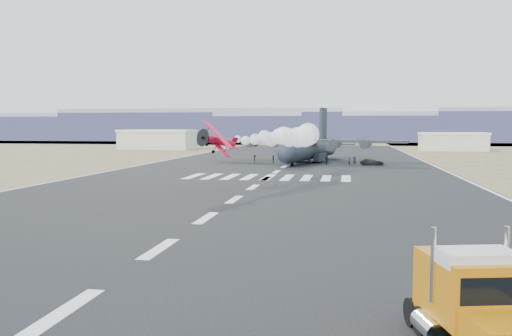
% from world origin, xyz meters
% --- Properties ---
extents(ground, '(500.00, 500.00, 0.00)m').
position_xyz_m(ground, '(0.00, 0.00, 0.00)').
color(ground, black).
rests_on(ground, ground).
extents(scrub_far, '(500.00, 80.00, 0.00)m').
position_xyz_m(scrub_far, '(0.00, 230.00, 0.00)').
color(scrub_far, brown).
rests_on(scrub_far, ground).
extents(runway_markings, '(60.00, 260.00, 0.01)m').
position_xyz_m(runway_markings, '(0.00, 60.00, 0.01)').
color(runway_markings, silver).
rests_on(runway_markings, ground).
extents(ridge_seg_b, '(150.00, 50.00, 15.00)m').
position_xyz_m(ridge_seg_b, '(-130.00, 260.00, 7.50)').
color(ridge_seg_b, '#8B92B1').
rests_on(ridge_seg_b, ground).
extents(ridge_seg_c, '(150.00, 50.00, 17.00)m').
position_xyz_m(ridge_seg_c, '(-65.00, 260.00, 8.50)').
color(ridge_seg_c, '#8B92B1').
rests_on(ridge_seg_c, ground).
extents(ridge_seg_d, '(150.00, 50.00, 13.00)m').
position_xyz_m(ridge_seg_d, '(0.00, 260.00, 6.50)').
color(ridge_seg_d, '#8B92B1').
rests_on(ridge_seg_d, ground).
extents(ridge_seg_e, '(150.00, 50.00, 15.00)m').
position_xyz_m(ridge_seg_e, '(65.00, 260.00, 7.50)').
color(ridge_seg_e, '#8B92B1').
rests_on(ridge_seg_e, ground).
extents(hangar_left, '(24.50, 14.50, 6.70)m').
position_xyz_m(hangar_left, '(-52.00, 145.00, 3.41)').
color(hangar_left, '#BBB8A6').
rests_on(hangar_left, ground).
extents(hangar_right, '(20.50, 12.50, 5.90)m').
position_xyz_m(hangar_right, '(46.00, 150.00, 3.01)').
color(hangar_right, '#BBB8A6').
rests_on(hangar_right, ground).
extents(semi_truck, '(4.26, 8.43, 3.70)m').
position_xyz_m(semi_truck, '(16.42, -13.72, 1.82)').
color(semi_truck, black).
rests_on(semi_truck, ground).
extents(aerobatic_biplane, '(4.99, 5.49, 4.42)m').
position_xyz_m(aerobatic_biplane, '(-2.96, 28.90, 6.25)').
color(aerobatic_biplane, red).
extents(smoke_trail, '(10.11, 25.86, 3.69)m').
position_xyz_m(smoke_trail, '(4.16, 50.16, 6.44)').
color(smoke_trail, white).
extents(transport_aircraft, '(42.48, 34.77, 12.32)m').
position_xyz_m(transport_aircraft, '(4.03, 86.43, 3.18)').
color(transport_aircraft, '#1E252D').
rests_on(transport_aircraft, ground).
extents(support_vehicle, '(4.95, 2.58, 1.33)m').
position_xyz_m(support_vehicle, '(17.23, 79.34, 0.67)').
color(support_vehicle, black).
rests_on(support_vehicle, ground).
extents(crew_a, '(0.80, 0.73, 1.81)m').
position_xyz_m(crew_a, '(1.71, 79.78, 0.91)').
color(crew_a, black).
rests_on(crew_a, ground).
extents(crew_b, '(0.89, 1.00, 1.76)m').
position_xyz_m(crew_b, '(1.98, 82.07, 0.88)').
color(crew_b, black).
rests_on(crew_b, ground).
extents(crew_c, '(0.61, 1.22, 1.84)m').
position_xyz_m(crew_c, '(-7.36, 81.09, 0.92)').
color(crew_c, black).
rests_on(crew_c, ground).
extents(crew_d, '(0.91, 1.18, 1.79)m').
position_xyz_m(crew_d, '(-3.47, 82.21, 0.89)').
color(crew_d, black).
rests_on(crew_d, ground).
extents(crew_e, '(0.84, 0.61, 1.56)m').
position_xyz_m(crew_e, '(13.76, 83.42, 0.78)').
color(crew_e, black).
rests_on(crew_e, ground).
extents(crew_f, '(1.36, 1.77, 1.87)m').
position_xyz_m(crew_f, '(8.02, 79.81, 0.93)').
color(crew_f, black).
rests_on(crew_f, ground).
extents(crew_g, '(0.77, 0.79, 1.67)m').
position_xyz_m(crew_g, '(12.66, 77.69, 0.84)').
color(crew_g, black).
rests_on(crew_g, ground).
extents(crew_h, '(0.86, 0.98, 1.71)m').
position_xyz_m(crew_h, '(4.23, 80.52, 0.86)').
color(crew_h, black).
rests_on(crew_h, ground).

